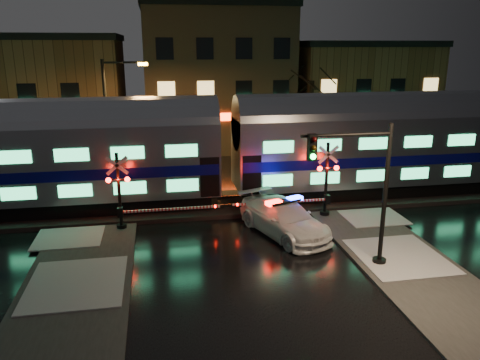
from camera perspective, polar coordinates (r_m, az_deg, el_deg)
The scene contains 13 objects.
ground at distance 21.58m, azimuth -0.62°, elevation -7.54°, with size 120.00×120.00×0.00m, color black.
ballast at distance 26.15m, azimuth -2.46°, elevation -2.95°, with size 90.00×4.20×0.24m, color black.
sidewalk_left at distance 16.33m, azimuth -20.87°, elevation -16.87°, with size 4.00×20.00×0.12m, color #2D2D2D.
sidewalk_right at distance 18.75m, azimuth 23.26°, elevation -12.62°, with size 4.00×20.00×0.12m, color #2D2D2D.
building_left at distance 42.82m, azimuth -23.61°, elevation 9.24°, with size 14.00×10.00×9.00m, color brown.
building_mid at distance 42.42m, azimuth -3.11°, elevation 12.18°, with size 12.00×11.00×11.50m, color brown.
building_right at distance 45.55m, azimuth 13.72°, elevation 10.14°, with size 12.00×10.00×8.50m, color brown.
train at distance 25.32m, azimuth -1.67°, elevation 4.09°, with size 51.00×3.12×5.92m.
police_car at distance 22.23m, azimuth 5.37°, elevation -4.65°, with size 3.99×5.93×1.77m.
crossing_signal_right at distance 24.29m, azimuth 9.72°, elevation -0.94°, with size 5.58×0.65×3.95m.
crossing_signal_left at distance 22.97m, azimuth -13.57°, elevation -2.30°, with size 5.42×0.64×3.84m.
traffic_light at distance 18.69m, azimuth 14.84°, elevation -1.69°, with size 3.79×0.69×5.86m.
streetlight at distance 28.90m, azimuth -15.41°, elevation 7.39°, with size 2.64×0.28×7.90m.
Camera 1 is at (-3.27, -19.49, 8.68)m, focal length 35.00 mm.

